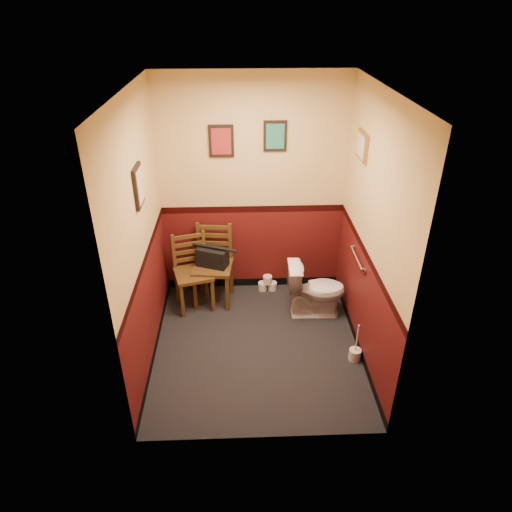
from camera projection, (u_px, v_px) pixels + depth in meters
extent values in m
cube|color=black|center=(257.00, 346.00, 5.04)|extent=(2.20, 2.40, 0.00)
cube|color=silver|center=(257.00, 90.00, 3.69)|extent=(2.20, 2.40, 0.00)
cube|color=#4C1010|center=(253.00, 190.00, 5.40)|extent=(2.20, 0.00, 2.70)
cube|color=#4C1010|center=(264.00, 314.00, 3.32)|extent=(2.20, 0.00, 2.70)
cube|color=#4C1010|center=(141.00, 240.00, 4.32)|extent=(0.00, 2.40, 2.70)
cube|color=#4C1010|center=(371.00, 235.00, 4.40)|extent=(0.00, 2.40, 2.70)
cylinder|color=silver|center=(357.00, 258.00, 4.81)|extent=(0.03, 0.50, 0.03)
cylinder|color=silver|center=(364.00, 271.00, 4.60)|extent=(0.02, 0.06, 0.06)
cylinder|color=silver|center=(353.00, 247.00, 5.03)|extent=(0.02, 0.06, 0.06)
cube|color=black|center=(221.00, 141.00, 5.07)|extent=(0.28, 0.03, 0.36)
cube|color=maroon|center=(221.00, 141.00, 5.06)|extent=(0.22, 0.01, 0.30)
cube|color=black|center=(275.00, 136.00, 5.07)|extent=(0.26, 0.03, 0.34)
cube|color=#247457|center=(275.00, 136.00, 5.05)|extent=(0.20, 0.01, 0.28)
cube|color=black|center=(138.00, 186.00, 4.16)|extent=(0.03, 0.30, 0.38)
cube|color=#C1A998|center=(140.00, 186.00, 4.16)|extent=(0.01, 0.24, 0.31)
cube|color=olive|center=(362.00, 146.00, 4.57)|extent=(0.03, 0.34, 0.28)
cube|color=#C1A998|center=(361.00, 146.00, 4.57)|extent=(0.01, 0.28, 0.22)
imported|color=white|center=(316.00, 290.00, 5.38)|extent=(0.70, 0.40, 0.68)
cylinder|color=silver|center=(355.00, 354.00, 4.82)|extent=(0.13, 0.13, 0.13)
cylinder|color=silver|center=(357.00, 339.00, 4.71)|extent=(0.02, 0.02, 0.36)
cube|color=#523818|center=(193.00, 274.00, 5.46)|extent=(0.53, 0.53, 0.04)
cube|color=#523818|center=(182.00, 301.00, 5.38)|extent=(0.05, 0.05, 0.46)
cube|color=#523818|center=(177.00, 284.00, 5.68)|extent=(0.05, 0.05, 0.46)
cube|color=#523818|center=(213.00, 295.00, 5.47)|extent=(0.05, 0.05, 0.46)
cube|color=#523818|center=(206.00, 279.00, 5.78)|extent=(0.05, 0.05, 0.46)
cube|color=#523818|center=(174.00, 252.00, 5.45)|extent=(0.05, 0.05, 0.46)
cube|color=#523818|center=(204.00, 248.00, 5.55)|extent=(0.05, 0.05, 0.46)
cube|color=#523818|center=(190.00, 259.00, 5.57)|extent=(0.34, 0.12, 0.05)
cube|color=#523818|center=(189.00, 252.00, 5.52)|extent=(0.34, 0.12, 0.05)
cube|color=#523818|center=(188.00, 244.00, 5.46)|extent=(0.34, 0.12, 0.05)
cube|color=#523818|center=(188.00, 237.00, 5.41)|extent=(0.34, 0.12, 0.05)
cube|color=#523818|center=(213.00, 267.00, 5.54)|extent=(0.51, 0.51, 0.04)
cube|color=#523818|center=(195.00, 292.00, 5.51)|extent=(0.05, 0.05, 0.49)
cube|color=#523818|center=(201.00, 275.00, 5.85)|extent=(0.05, 0.05, 0.49)
cube|color=#523818|center=(227.00, 293.00, 5.49)|extent=(0.05, 0.05, 0.49)
cube|color=#523818|center=(231.00, 276.00, 5.82)|extent=(0.05, 0.05, 0.49)
cube|color=#523818|center=(199.00, 241.00, 5.61)|extent=(0.05, 0.04, 0.49)
cube|color=#523818|center=(230.00, 242.00, 5.58)|extent=(0.05, 0.04, 0.49)
cube|color=#523818|center=(215.00, 251.00, 5.66)|extent=(0.37, 0.07, 0.05)
cube|color=#523818|center=(215.00, 243.00, 5.61)|extent=(0.37, 0.07, 0.05)
cube|color=#523818|center=(214.00, 235.00, 5.56)|extent=(0.37, 0.07, 0.05)
cube|color=#523818|center=(214.00, 227.00, 5.50)|extent=(0.37, 0.07, 0.05)
cube|color=black|center=(212.00, 257.00, 5.48)|extent=(0.41, 0.30, 0.23)
cylinder|color=black|center=(212.00, 247.00, 5.41)|extent=(0.31, 0.15, 0.03)
cylinder|color=silver|center=(263.00, 286.00, 5.96)|extent=(0.12, 0.12, 0.11)
cylinder|color=silver|center=(272.00, 286.00, 5.97)|extent=(0.12, 0.12, 0.11)
cylinder|color=silver|center=(268.00, 280.00, 5.90)|extent=(0.12, 0.12, 0.11)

